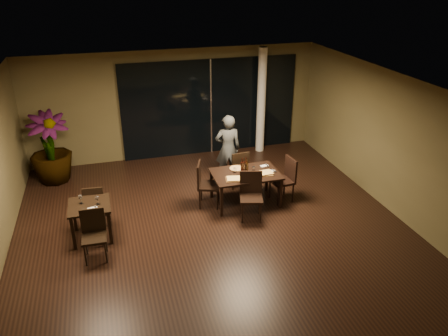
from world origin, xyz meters
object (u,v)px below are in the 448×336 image
at_px(side_table, 90,210).
at_px(bottle_c, 246,164).
at_px(bottle_a, 242,165).
at_px(chair_main_left, 205,182).
at_px(chair_side_near, 94,232).
at_px(chair_main_far, 239,167).
at_px(chair_main_near, 251,193).
at_px(diner, 228,149).
at_px(chair_side_far, 95,202).
at_px(bottle_b, 247,166).
at_px(chair_main_right, 286,177).
at_px(main_table, 246,176).
at_px(potted_plant, 50,148).

xyz_separation_m(side_table, bottle_c, (3.44, 0.61, 0.29)).
distance_m(bottle_a, bottle_c, 0.10).
height_order(chair_main_left, bottle_a, bottle_a).
bearing_deg(side_table, bottle_a, 9.81).
distance_m(chair_side_near, bottle_a, 3.53).
distance_m(chair_main_far, chair_main_near, 1.39).
height_order(chair_main_near, diner, diner).
bearing_deg(chair_side_near, chair_side_far, 90.74).
height_order(diner, bottle_b, diner).
bearing_deg(chair_side_far, bottle_a, -174.68).
xyz_separation_m(side_table, bottle_a, (3.34, 0.58, 0.29)).
height_order(chair_main_far, chair_main_right, chair_main_right).
height_order(chair_side_far, bottle_b, bottle_b).
bearing_deg(bottle_b, chair_side_near, -160.14).
distance_m(chair_main_far, chair_main_left, 1.18).
height_order(main_table, chair_main_left, chair_main_left).
height_order(chair_main_far, chair_main_left, chair_main_left).
relative_size(main_table, chair_side_far, 1.67).
bearing_deg(main_table, bottle_b, 49.34).
distance_m(chair_side_far, potted_plant, 2.59).
relative_size(chair_main_far, chair_side_far, 1.07).
xyz_separation_m(chair_main_left, potted_plant, (-3.38, 2.24, 0.31)).
bearing_deg(chair_main_far, chair_main_near, 77.81).
height_order(chair_side_far, chair_side_near, chair_side_near).
bearing_deg(main_table, diner, 93.10).
height_order(chair_side_near, bottle_b, bottle_b).
bearing_deg(chair_side_far, main_table, -176.04).
xyz_separation_m(bottle_a, bottle_c, (0.10, 0.03, -0.00)).
height_order(chair_main_left, bottle_b, chair_main_left).
distance_m(side_table, chair_side_far, 0.54).
bearing_deg(chair_main_near, chair_side_near, -154.94).
bearing_deg(diner, chair_main_near, 96.91).
relative_size(main_table, bottle_c, 4.59).
distance_m(main_table, bottle_a, 0.26).
relative_size(main_table, potted_plant, 0.84).
bearing_deg(bottle_a, bottle_b, -11.69).
xyz_separation_m(side_table, chair_side_far, (0.08, 0.52, -0.12)).
bearing_deg(bottle_b, chair_main_far, 87.30).
distance_m(potted_plant, bottle_c, 4.90).
bearing_deg(diner, chair_main_right, 134.53).
bearing_deg(chair_main_left, diner, -20.16).
bearing_deg(main_table, chair_main_far, 83.99).
bearing_deg(bottle_b, side_table, -170.85).
bearing_deg(chair_main_left, chair_main_near, -113.46).
relative_size(chair_main_far, chair_main_left, 0.92).
bearing_deg(chair_side_far, side_table, 85.23).
distance_m(chair_main_right, diner, 1.68).
bearing_deg(side_table, chair_main_left, 14.56).
xyz_separation_m(main_table, side_table, (-3.40, -0.50, -0.05)).
relative_size(side_table, diner, 0.46).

